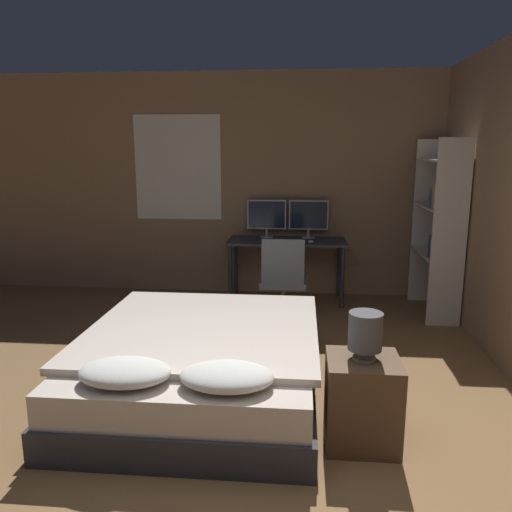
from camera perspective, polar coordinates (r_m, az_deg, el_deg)
ground_plane at (r=2.85m, az=1.02°, el=-26.43°), size 20.00×20.00×0.00m
wall_back at (r=6.18m, az=3.62°, el=8.05°), size 12.00×0.08×2.70m
bed at (r=3.77m, az=-6.25°, el=-11.97°), size 1.69×2.01×0.56m
nightstand at (r=3.23m, az=12.03°, el=-15.92°), size 0.44×0.41×0.55m
bedside_lamp at (r=3.05m, az=12.39°, el=-8.47°), size 0.20×0.20×0.29m
desk at (r=5.92m, az=3.53°, el=0.89°), size 1.39×0.58×0.74m
monitor_left at (r=6.06m, az=1.22°, el=4.58°), size 0.47×0.16×0.45m
monitor_right at (r=6.05m, az=6.03°, el=4.50°), size 0.47×0.16×0.45m
keyboard at (r=5.72m, az=3.48°, el=1.60°), size 0.38×0.13×0.02m
computer_mouse at (r=5.71m, az=6.27°, el=1.64°), size 0.07×0.05×0.04m
office_chair at (r=5.28m, az=3.13°, el=-3.54°), size 0.52×0.52×0.90m
bookshelf at (r=5.63m, az=20.36°, el=3.93°), size 0.34×0.93×1.90m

